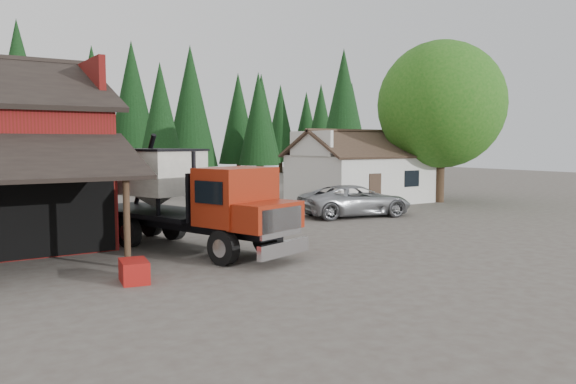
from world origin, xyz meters
TOP-DOWN VIEW (x-y plane):
  - ground at (0.00, 0.00)m, footprint 120.00×120.00m
  - farmhouse at (13.00, 13.00)m, footprint 8.60×6.42m
  - deciduous_tree at (17.01, 9.97)m, footprint 8.00×8.00m
  - conifer_backdrop at (0.00, 42.00)m, footprint 76.00×16.00m
  - near_pine_b at (6.00, 30.00)m, footprint 3.96×3.96m
  - near_pine_c at (22.00, 26.00)m, footprint 4.84×4.84m
  - near_pine_d at (-4.00, 34.00)m, footprint 5.28×5.28m
  - feed_truck at (-2.97, 4.03)m, footprint 5.20×9.46m
  - silver_car at (8.00, 7.58)m, footprint 6.25×3.82m
  - equip_box at (-6.00, 0.27)m, footprint 0.88×1.20m

SIDE VIEW (x-z plane):
  - ground at x=0.00m, z-range 0.00..0.00m
  - conifer_backdrop at x=0.00m, z-range -8.00..8.00m
  - equip_box at x=-6.00m, z-range 0.00..0.60m
  - silver_car at x=8.00m, z-range 0.00..1.62m
  - farmhouse at x=13.00m, z-range -0.66..3.99m
  - feed_truck at x=-2.97m, z-range -0.13..4.00m
  - near_pine_b at x=6.00m, z-range 0.69..11.09m
  - deciduous_tree at x=17.01m, z-range 0.81..11.01m
  - near_pine_c at x=22.00m, z-range 0.69..13.09m
  - near_pine_d at x=-4.00m, z-range 0.69..14.09m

